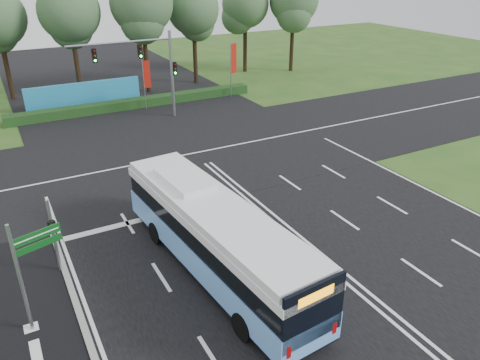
% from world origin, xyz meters
% --- Properties ---
extents(ground, '(120.00, 120.00, 0.00)m').
position_xyz_m(ground, '(0.00, 0.00, 0.00)').
color(ground, '#26521B').
rests_on(ground, ground).
extents(road_main, '(20.00, 120.00, 0.04)m').
position_xyz_m(road_main, '(0.00, 0.00, 0.02)').
color(road_main, black).
rests_on(road_main, ground).
extents(road_cross, '(120.00, 14.00, 0.05)m').
position_xyz_m(road_cross, '(0.00, 12.00, 0.03)').
color(road_cross, black).
rests_on(road_cross, ground).
extents(kerb_strip, '(0.25, 18.00, 0.12)m').
position_xyz_m(kerb_strip, '(-10.10, -3.00, 0.06)').
color(kerb_strip, gray).
rests_on(kerb_strip, ground).
extents(city_bus, '(3.59, 12.46, 3.53)m').
position_xyz_m(city_bus, '(-4.37, -0.70, 1.78)').
color(city_bus, '#69A7F3').
rests_on(city_bus, ground).
extents(pedestrian_signal, '(0.32, 0.42, 3.46)m').
position_xyz_m(pedestrian_signal, '(-10.25, 2.50, 1.89)').
color(pedestrian_signal, gray).
rests_on(pedestrian_signal, ground).
extents(street_sign, '(1.67, 0.58, 4.45)m').
position_xyz_m(street_sign, '(-11.41, -0.56, 2.77)').
color(street_sign, gray).
rests_on(street_sign, ground).
extents(banner_flag_mid, '(0.64, 0.12, 4.35)m').
position_xyz_m(banner_flag_mid, '(0.73, 23.45, 2.85)').
color(banner_flag_mid, gray).
rests_on(banner_flag_mid, ground).
extents(banner_flag_right, '(0.74, 0.25, 5.11)m').
position_xyz_m(banner_flag_right, '(9.20, 23.52, 3.31)').
color(banner_flag_right, gray).
rests_on(banner_flag_right, ground).
extents(traffic_light_gantry, '(8.41, 0.28, 7.00)m').
position_xyz_m(traffic_light_gantry, '(0.21, 20.50, 4.66)').
color(traffic_light_gantry, gray).
rests_on(traffic_light_gantry, ground).
extents(hedge, '(22.00, 1.20, 0.80)m').
position_xyz_m(hedge, '(0.00, 24.50, 0.40)').
color(hedge, '#173714').
rests_on(hedge, ground).
extents(blue_hoarding, '(10.00, 0.30, 2.20)m').
position_xyz_m(blue_hoarding, '(-4.00, 27.00, 1.10)').
color(blue_hoarding, '#2289BB').
rests_on(blue_hoarding, ground).
extents(eucalyptus_row, '(46.81, 9.24, 11.63)m').
position_xyz_m(eucalyptus_row, '(-1.22, 30.51, 7.91)').
color(eucalyptus_row, black).
rests_on(eucalyptus_row, ground).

